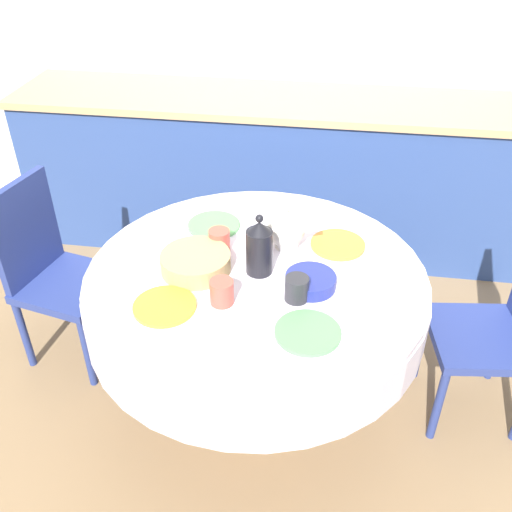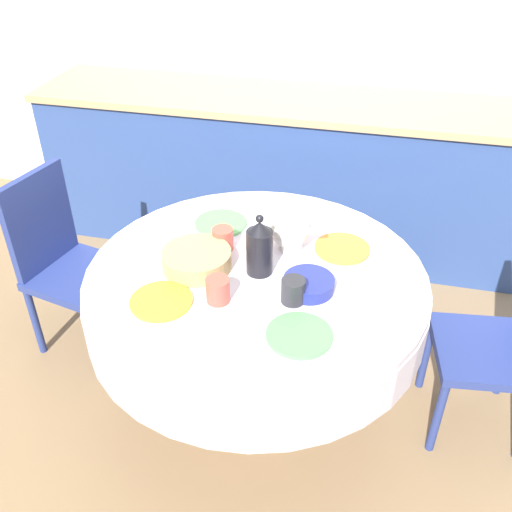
% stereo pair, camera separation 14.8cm
% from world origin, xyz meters
% --- Properties ---
extents(ground_plane, '(12.00, 12.00, 0.00)m').
position_xyz_m(ground_plane, '(0.00, 0.00, 0.00)').
color(ground_plane, '#8E704C').
extents(wall_back, '(7.00, 0.05, 2.60)m').
position_xyz_m(wall_back, '(0.00, 1.73, 1.30)').
color(wall_back, silver).
rests_on(wall_back, ground_plane).
extents(kitchen_counter, '(3.24, 0.64, 0.94)m').
position_xyz_m(kitchen_counter, '(0.00, 1.40, 0.47)').
color(kitchen_counter, '#2D4784').
rests_on(kitchen_counter, ground_plane).
extents(dining_table, '(1.34, 1.34, 0.73)m').
position_xyz_m(dining_table, '(0.00, 0.00, 0.61)').
color(dining_table, tan).
rests_on(dining_table, ground_plane).
extents(chair_left, '(0.45, 0.45, 0.91)m').
position_xyz_m(chair_left, '(1.01, 0.12, 0.50)').
color(chair_left, navy).
rests_on(chair_left, ground_plane).
extents(chair_right, '(0.48, 0.48, 0.91)m').
position_xyz_m(chair_right, '(-0.99, 0.22, 0.50)').
color(chair_right, navy).
rests_on(chair_right, ground_plane).
extents(plate_near_left, '(0.23, 0.23, 0.01)m').
position_xyz_m(plate_near_left, '(-0.29, -0.26, 0.74)').
color(plate_near_left, yellow).
rests_on(plate_near_left, dining_table).
extents(cup_near_left, '(0.09, 0.09, 0.09)m').
position_xyz_m(cup_near_left, '(-0.09, -0.19, 0.78)').
color(cup_near_left, '#CC4C3D').
rests_on(cup_near_left, dining_table).
extents(plate_near_right, '(0.23, 0.23, 0.01)m').
position_xyz_m(plate_near_right, '(0.22, -0.32, 0.74)').
color(plate_near_right, '#5BA85B').
rests_on(plate_near_right, dining_table).
extents(cup_near_right, '(0.09, 0.09, 0.09)m').
position_xyz_m(cup_near_right, '(0.17, -0.14, 0.78)').
color(cup_near_right, '#28282D').
rests_on(cup_near_right, dining_table).
extents(plate_far_left, '(0.23, 0.23, 0.01)m').
position_xyz_m(plate_far_left, '(-0.23, 0.31, 0.74)').
color(plate_far_left, '#5BA85B').
rests_on(plate_far_left, dining_table).
extents(cup_far_left, '(0.09, 0.09, 0.09)m').
position_xyz_m(cup_far_left, '(-0.17, 0.13, 0.78)').
color(cup_far_left, '#CC4C3D').
rests_on(cup_far_left, dining_table).
extents(plate_far_right, '(0.23, 0.23, 0.01)m').
position_xyz_m(plate_far_right, '(0.31, 0.24, 0.74)').
color(plate_far_right, orange).
rests_on(plate_far_right, dining_table).
extents(cup_far_right, '(0.09, 0.09, 0.09)m').
position_xyz_m(cup_far_right, '(0.10, 0.19, 0.78)').
color(cup_far_right, white).
rests_on(cup_far_right, dining_table).
extents(coffee_carafe, '(0.10, 0.10, 0.25)m').
position_xyz_m(coffee_carafe, '(0.01, 0.01, 0.84)').
color(coffee_carafe, black).
rests_on(coffee_carafe, dining_table).
extents(teapot, '(0.22, 0.16, 0.20)m').
position_xyz_m(teapot, '(0.09, 0.20, 0.82)').
color(teapot, silver).
rests_on(teapot, dining_table).
extents(bread_basket, '(0.27, 0.27, 0.07)m').
position_xyz_m(bread_basket, '(-0.23, -0.02, 0.77)').
color(bread_basket, tan).
rests_on(bread_basket, dining_table).
extents(fruit_bowl, '(0.19, 0.19, 0.05)m').
position_xyz_m(fruit_bowl, '(0.21, -0.06, 0.76)').
color(fruit_bowl, navy).
rests_on(fruit_bowl, dining_table).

